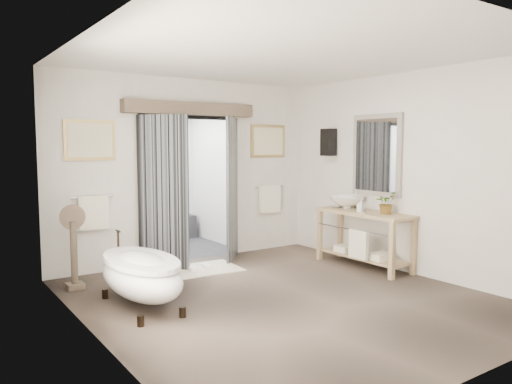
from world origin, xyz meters
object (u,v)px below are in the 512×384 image
Objects in this scene: vanity at (363,234)px; rug at (198,270)px; clawfoot_tub at (141,274)px; basin at (347,202)px.

rug is (-2.16, 1.25, -0.50)m from vanity.
rug is at bearing 149.88° from vanity.
clawfoot_tub is 1.35× the size of rug.
vanity is at bearing -89.64° from basin.
clawfoot_tub is at bearing 178.33° from vanity.
rug is (1.34, 1.15, -0.38)m from clawfoot_tub.
vanity reaches higher than clawfoot_tub.
rug is at bearing 169.55° from basin.
vanity reaches higher than rug.
basin reaches higher than vanity.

